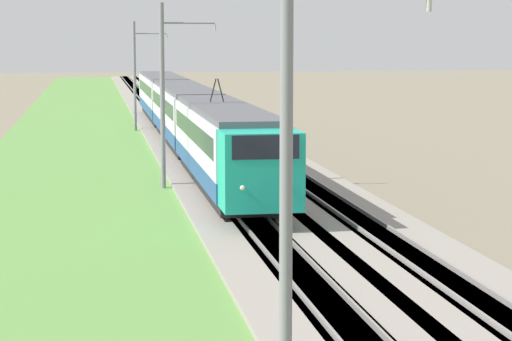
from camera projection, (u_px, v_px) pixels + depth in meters
ballast_main at (189, 152)px, 59.81m from camera, size 240.00×4.40×0.30m
ballast_adjacent at (252, 151)px, 60.42m from camera, size 240.00×4.40×0.30m
track_main at (189, 152)px, 59.80m from camera, size 240.00×1.57×0.45m
track_adjacent at (252, 151)px, 60.42m from camera, size 240.00×1.57×0.45m
grass_verge at (99, 155)px, 58.96m from camera, size 240.00×12.99×0.12m
passenger_train at (185, 111)px, 62.42m from camera, size 58.65×2.89×5.06m
catenary_mast_near at (290, 187)px, 16.53m from camera, size 0.22×2.56×8.57m
catenary_mast_mid at (164, 95)px, 44.96m from camera, size 0.22×2.56×8.48m
catenary_mast_far at (135, 75)px, 73.40m from camera, size 0.22×2.56×8.17m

